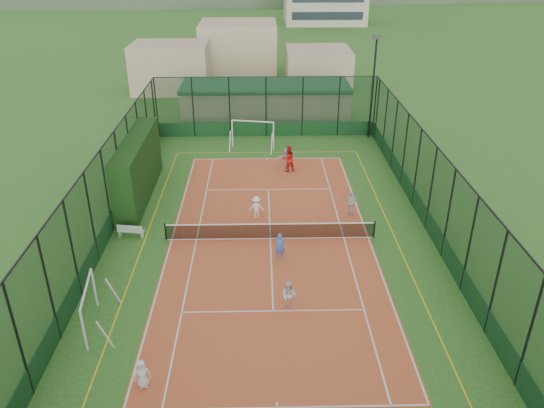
{
  "coord_description": "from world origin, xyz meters",
  "views": [
    {
      "loc": [
        -0.5,
        -25.49,
        15.12
      ],
      "look_at": [
        0.14,
        1.91,
        1.2
      ],
      "focal_mm": 35.0,
      "sensor_mm": 36.0,
      "label": 1
    }
  ],
  "objects_px": {
    "futsal_goal_near": "(89,308)",
    "child_far_right": "(351,203)",
    "clubhouse": "(265,101)",
    "futsal_goal_far": "(253,135)",
    "child_far_back": "(287,158)",
    "white_bench": "(131,230)",
    "coach": "(288,159)",
    "child_near_right": "(289,296)",
    "floodlight_ne": "(373,88)",
    "child_near_left": "(142,374)",
    "child_near_mid": "(280,247)",
    "child_far_left": "(256,207)"
  },
  "relations": [
    {
      "from": "futsal_goal_near",
      "to": "child_far_right",
      "type": "distance_m",
      "value": 16.21
    },
    {
      "from": "clubhouse",
      "to": "child_far_right",
      "type": "distance_m",
      "value": 19.89
    },
    {
      "from": "clubhouse",
      "to": "futsal_goal_far",
      "type": "distance_m",
      "value": 7.9
    },
    {
      "from": "child_far_back",
      "to": "clubhouse",
      "type": "bearing_deg",
      "value": -103.54
    },
    {
      "from": "white_bench",
      "to": "futsal_goal_far",
      "type": "relative_size",
      "value": 0.43
    },
    {
      "from": "futsal_goal_far",
      "to": "coach",
      "type": "distance_m",
      "value": 5.37
    },
    {
      "from": "clubhouse",
      "to": "child_near_right",
      "type": "distance_m",
      "value": 28.26
    },
    {
      "from": "floodlight_ne",
      "to": "coach",
      "type": "bearing_deg",
      "value": -134.99
    },
    {
      "from": "futsal_goal_near",
      "to": "child_near_right",
      "type": "xyz_separation_m",
      "value": [
        8.56,
        1.01,
        -0.27
      ]
    },
    {
      "from": "futsal_goal_near",
      "to": "child_near_left",
      "type": "xyz_separation_m",
      "value": [
        2.88,
        -3.5,
        -0.37
      ]
    },
    {
      "from": "white_bench",
      "to": "child_near_left",
      "type": "height_order",
      "value": "child_near_left"
    },
    {
      "from": "clubhouse",
      "to": "child_near_left",
      "type": "xyz_separation_m",
      "value": [
        -4.97,
        -32.75,
        -0.95
      ]
    },
    {
      "from": "floodlight_ne",
      "to": "white_bench",
      "type": "xyz_separation_m",
      "value": [
        -16.4,
        -16.22,
        -3.71
      ]
    },
    {
      "from": "floodlight_ne",
      "to": "futsal_goal_far",
      "type": "height_order",
      "value": "floodlight_ne"
    },
    {
      "from": "futsal_goal_near",
      "to": "child_far_back",
      "type": "distance_m",
      "value": 19.74
    },
    {
      "from": "futsal_goal_far",
      "to": "child_near_mid",
      "type": "xyz_separation_m",
      "value": [
        1.56,
        -16.24,
        -0.37
      ]
    },
    {
      "from": "child_far_right",
      "to": "child_near_mid",
      "type": "bearing_deg",
      "value": 70.96
    },
    {
      "from": "floodlight_ne",
      "to": "clubhouse",
      "type": "bearing_deg",
      "value": 147.88
    },
    {
      "from": "child_near_right",
      "to": "coach",
      "type": "height_order",
      "value": "coach"
    },
    {
      "from": "floodlight_ne",
      "to": "child_far_left",
      "type": "distance_m",
      "value": 17.33
    },
    {
      "from": "clubhouse",
      "to": "white_bench",
      "type": "height_order",
      "value": "clubhouse"
    },
    {
      "from": "clubhouse",
      "to": "futsal_goal_near",
      "type": "bearing_deg",
      "value": -105.01
    },
    {
      "from": "futsal_goal_near",
      "to": "coach",
      "type": "relative_size",
      "value": 1.62
    },
    {
      "from": "white_bench",
      "to": "child_near_mid",
      "type": "height_order",
      "value": "child_near_mid"
    },
    {
      "from": "futsal_goal_near",
      "to": "futsal_goal_far",
      "type": "xyz_separation_m",
      "value": [
        6.75,
        21.44,
        0.11
      ]
    },
    {
      "from": "white_bench",
      "to": "futsal_goal_far",
      "type": "distance_m",
      "value": 15.36
    },
    {
      "from": "floodlight_ne",
      "to": "child_far_back",
      "type": "relative_size",
      "value": 5.54
    },
    {
      "from": "child_near_left",
      "to": "coach",
      "type": "xyz_separation_m",
      "value": [
        6.44,
        20.22,
        0.34
      ]
    },
    {
      "from": "floodlight_ne",
      "to": "child_near_left",
      "type": "relative_size",
      "value": 6.74
    },
    {
      "from": "futsal_goal_far",
      "to": "coach",
      "type": "bearing_deg",
      "value": -50.75
    },
    {
      "from": "white_bench",
      "to": "child_far_back",
      "type": "distance_m",
      "value": 13.44
    },
    {
      "from": "floodlight_ne",
      "to": "futsal_goal_near",
      "type": "xyz_separation_m",
      "value": [
        -16.44,
        -23.85,
        -3.13
      ]
    },
    {
      "from": "futsal_goal_near",
      "to": "child_near_right",
      "type": "relative_size",
      "value": 2.15
    },
    {
      "from": "child_far_left",
      "to": "child_far_right",
      "type": "xyz_separation_m",
      "value": [
        5.7,
        0.31,
        0.04
      ]
    },
    {
      "from": "clubhouse",
      "to": "white_bench",
      "type": "distance_m",
      "value": 23.01
    },
    {
      "from": "futsal_goal_far",
      "to": "white_bench",
      "type": "bearing_deg",
      "value": -105.24
    },
    {
      "from": "child_far_right",
      "to": "child_near_right",
      "type": "bearing_deg",
      "value": 88.71
    },
    {
      "from": "floodlight_ne",
      "to": "white_bench",
      "type": "relative_size",
      "value": 5.59
    },
    {
      "from": "clubhouse",
      "to": "coach",
      "type": "distance_m",
      "value": 12.63
    },
    {
      "from": "futsal_goal_far",
      "to": "child_far_back",
      "type": "distance_m",
      "value": 4.71
    },
    {
      "from": "child_far_back",
      "to": "coach",
      "type": "height_order",
      "value": "coach"
    },
    {
      "from": "floodlight_ne",
      "to": "clubhouse",
      "type": "distance_m",
      "value": 10.47
    },
    {
      "from": "floodlight_ne",
      "to": "coach",
      "type": "xyz_separation_m",
      "value": [
        -7.13,
        -7.13,
        -3.16
      ]
    },
    {
      "from": "child_near_left",
      "to": "child_far_back",
      "type": "bearing_deg",
      "value": 58.87
    },
    {
      "from": "clubhouse",
      "to": "child_far_right",
      "type": "xyz_separation_m",
      "value": [
        4.92,
        -19.26,
        -0.81
      ]
    },
    {
      "from": "child_near_right",
      "to": "child_near_mid",
      "type": "bearing_deg",
      "value": 109.35
    },
    {
      "from": "clubhouse",
      "to": "child_far_left",
      "type": "bearing_deg",
      "value": -92.28
    },
    {
      "from": "child_near_right",
      "to": "coach",
      "type": "xyz_separation_m",
      "value": [
        0.76,
        15.71,
        0.23
      ]
    },
    {
      "from": "child_near_mid",
      "to": "child_far_right",
      "type": "relative_size",
      "value": 0.97
    },
    {
      "from": "child_near_mid",
      "to": "child_far_left",
      "type": "relative_size",
      "value": 1.03
    }
  ]
}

